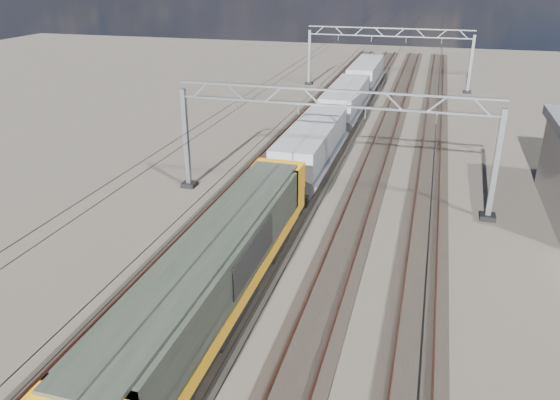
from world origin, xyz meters
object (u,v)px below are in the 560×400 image
(catenary_gantry_far, at_px, (388,56))
(locomotive, at_px, (215,274))
(hopper_wagon_third, at_px, (366,75))
(catenary_gantry_mid, at_px, (330,142))
(hopper_wagon_lead, at_px, (312,147))
(hopper_wagon_mid, at_px, (346,102))

(catenary_gantry_far, relative_size, locomotive, 0.94)
(hopper_wagon_third, bearing_deg, catenary_gantry_far, 61.17)
(catenary_gantry_mid, height_order, catenary_gantry_far, same)
(catenary_gantry_mid, bearing_deg, hopper_wagon_lead, 116.77)
(catenary_gantry_mid, height_order, hopper_wagon_mid, catenary_gantry_mid)
(locomotive, distance_m, hopper_wagon_third, 46.10)
(catenary_gantry_far, relative_size, hopper_wagon_third, 1.53)
(catenary_gantry_far, bearing_deg, catenary_gantry_mid, -90.00)
(hopper_wagon_mid, height_order, hopper_wagon_third, same)
(hopper_wagon_lead, relative_size, hopper_wagon_third, 1.00)
(locomotive, xyz_separation_m, hopper_wagon_third, (-0.00, 46.10, -0.09))
(hopper_wagon_lead, bearing_deg, catenary_gantry_far, 86.43)
(catenary_gantry_far, relative_size, hopper_wagon_mid, 1.53)
(locomotive, height_order, hopper_wagon_lead, locomotive)
(hopper_wagon_lead, height_order, hopper_wagon_mid, same)
(locomotive, xyz_separation_m, hopper_wagon_mid, (-0.00, 31.90, -0.09))
(catenary_gantry_mid, relative_size, catenary_gantry_far, 1.00)
(catenary_gantry_far, distance_m, hopper_wagon_third, 4.47)
(hopper_wagon_lead, bearing_deg, hopper_wagon_mid, 90.00)
(catenary_gantry_far, height_order, hopper_wagon_mid, catenary_gantry_far)
(catenary_gantry_far, relative_size, hopper_wagon_lead, 1.53)
(hopper_wagon_third, bearing_deg, locomotive, -90.00)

